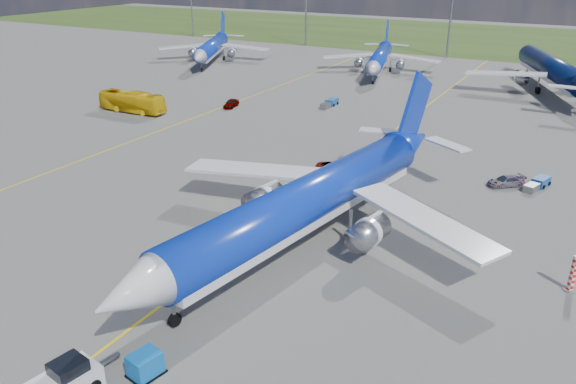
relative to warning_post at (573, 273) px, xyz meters
The scene contains 17 objects.
ground 27.24m from the warning_post, 162.90° to the right, with size 400.00×400.00×0.00m, color #535351.
grass_strip 144.37m from the warning_post, 100.38° to the left, with size 400.00×80.00×0.01m, color #2D4719.
taxiway_lines 32.52m from the warning_post, 142.66° to the left, with size 60.25×160.00×0.02m.
floodlight_masts 103.84m from the warning_post, 98.91° to the left, with size 202.20×0.50×22.70m.
warning_post is the anchor object (origin of this frame).
bg_jet_nw 107.69m from the warning_post, 140.88° to the left, with size 28.95×38.00×9.95m, color #0C2CB2, non-canonical shape.
bg_jet_nnw 86.14m from the warning_post, 120.37° to the left, with size 27.61×36.23×9.49m, color #0C2CB2, non-canonical shape.
bg_jet_n 74.46m from the warning_post, 97.21° to the left, with size 34.35×45.09×11.81m, color #071641, non-canonical shape.
main_airliner 21.41m from the warning_post, behind, with size 34.89×45.79×11.99m, color #0C2CB2, non-canonical shape.
pushback_tug 36.41m from the warning_post, 133.04° to the right, with size 2.98×6.26×2.08m.
uld_container 31.73m from the warning_post, 133.67° to the right, with size 1.48×1.85×1.48m, color blue.
apron_bus 71.00m from the warning_post, 160.69° to the left, with size 2.80×11.96×3.33m, color yellow.
service_car_a 64.29m from the warning_post, 148.22° to the left, with size 1.62×4.04×1.38m, color #999999.
service_car_b 30.22m from the warning_post, 151.79° to the left, with size 1.90×4.13×1.15m, color #999999.
service_car_c 21.26m from the warning_post, 112.16° to the left, with size 1.67×4.10×1.19m, color #999999.
baggage_tug_w 21.49m from the warning_post, 103.09° to the left, with size 2.45×4.64×1.01m.
baggage_tug_c 58.67m from the warning_post, 133.54° to the left, with size 1.41×4.88×1.09m.
Camera 1 is at (25.02, -34.56, 23.69)m, focal length 35.00 mm.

